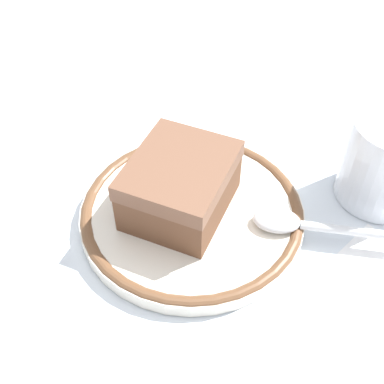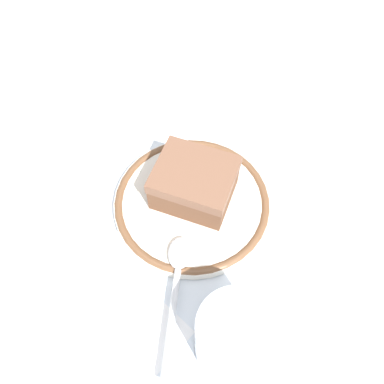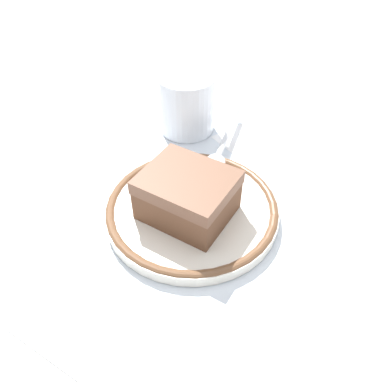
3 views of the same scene
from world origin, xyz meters
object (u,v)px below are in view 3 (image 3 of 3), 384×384
object	(u,v)px
cake_slice	(187,195)
napkin	(276,140)
spoon	(220,151)
cup	(187,106)
plate	(192,209)

from	to	relation	value
cake_slice	napkin	size ratio (longest dim) A/B	0.69
cake_slice	spoon	xyz separation A→B (m)	(0.02, -0.10, -0.02)
cake_slice	cup	size ratio (longest dim) A/B	1.14
cup	napkin	xyz separation A→B (m)	(-0.11, -0.04, -0.03)
cup	cake_slice	bearing A→B (deg)	122.30
plate	spoon	size ratio (longest dim) A/B	1.24
cup	napkin	distance (m)	0.12
cake_slice	napkin	world-z (taller)	cake_slice
spoon	cup	distance (m)	0.08
cup	napkin	world-z (taller)	cup
cake_slice	napkin	xyz separation A→B (m)	(-0.02, -0.18, -0.03)
napkin	cake_slice	bearing A→B (deg)	82.69
plate	spoon	distance (m)	0.09
plate	cup	xyz separation A→B (m)	(0.09, -0.13, 0.03)
cake_slice	spoon	bearing A→B (deg)	-79.83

